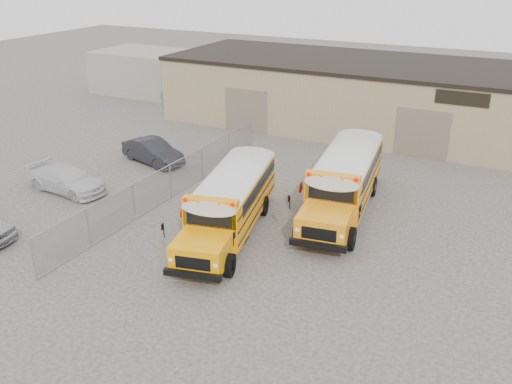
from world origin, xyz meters
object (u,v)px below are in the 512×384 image
at_px(school_bus_right, 365,141).
at_px(car_white, 67,179).
at_px(tarp_bundle, 236,226).
at_px(car_dark, 153,151).
at_px(school_bus_left, 260,157).

xyz_separation_m(school_bus_right, car_white, (-12.77, -10.42, -1.00)).
xyz_separation_m(tarp_bundle, car_dark, (-9.23, 6.46, -0.00)).
relative_size(school_bus_left, car_white, 2.08).
height_order(school_bus_left, tarp_bundle, school_bus_left).
bearing_deg(car_dark, tarp_bundle, -108.90).
xyz_separation_m(car_white, car_dark, (1.35, 5.62, 0.04)).
bearing_deg(tarp_bundle, school_bus_left, 107.61).
bearing_deg(car_white, tarp_bundle, -89.30).
xyz_separation_m(school_bus_left, car_dark, (-7.24, 0.21, -0.87)).
bearing_deg(car_dark, school_bus_right, -51.11).
bearing_deg(school_bus_right, school_bus_left, -129.88).
height_order(school_bus_left, school_bus_right, school_bus_right).
bearing_deg(school_bus_left, car_white, -147.77).
xyz_separation_m(tarp_bundle, car_white, (-10.58, 0.84, -0.04)).
relative_size(school_bus_left, tarp_bundle, 6.93).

